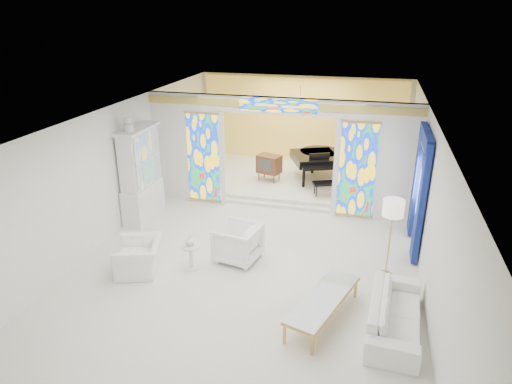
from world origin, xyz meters
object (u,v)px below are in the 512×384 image
(china_cabinet, at_px, (141,175))
(grand_piano, at_px, (318,157))
(coffee_table, at_px, (323,299))
(tv_console, at_px, (269,164))
(armchair_left, at_px, (139,257))
(armchair_right, at_px, (238,243))
(sofa, at_px, (395,314))

(china_cabinet, distance_m, grand_piano, 5.38)
(coffee_table, distance_m, tv_console, 6.50)
(armchair_left, height_order, tv_console, tv_console)
(coffee_table, relative_size, tv_console, 2.61)
(grand_piano, bearing_deg, armchair_right, -124.41)
(sofa, distance_m, coffee_table, 1.20)
(coffee_table, bearing_deg, sofa, 1.28)
(sofa, distance_m, grand_piano, 6.96)
(armchair_left, relative_size, armchair_right, 1.13)
(armchair_left, xyz_separation_m, coffee_table, (3.84, -0.64, 0.07))
(sofa, xyz_separation_m, grand_piano, (-2.17, 6.60, 0.52))
(grand_piano, distance_m, tv_console, 1.51)
(armchair_left, xyz_separation_m, armchair_right, (1.83, 0.94, 0.08))
(grand_piano, bearing_deg, sofa, -94.58)
(armchair_right, relative_size, tv_console, 1.14)
(armchair_left, height_order, coffee_table, armchair_left)
(tv_console, bearing_deg, grand_piano, 39.66)
(sofa, distance_m, tv_console, 7.01)
(armchair_left, xyz_separation_m, sofa, (5.04, -0.61, -0.02))
(armchair_left, bearing_deg, armchair_right, 98.69)
(china_cabinet, distance_m, sofa, 6.92)
(armchair_right, distance_m, grand_piano, 5.17)
(armchair_left, height_order, grand_piano, grand_piano)
(armchair_right, distance_m, sofa, 3.56)
(armchair_left, relative_size, coffee_table, 0.49)
(coffee_table, distance_m, grand_piano, 6.71)
(armchair_left, distance_m, tv_console, 5.63)
(grand_piano, height_order, tv_console, grand_piano)
(tv_console, bearing_deg, sofa, -42.15)
(armchair_right, bearing_deg, grand_piano, 178.57)
(sofa, height_order, coffee_table, sofa)
(armchair_right, xyz_separation_m, coffee_table, (2.01, -1.57, -0.01))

